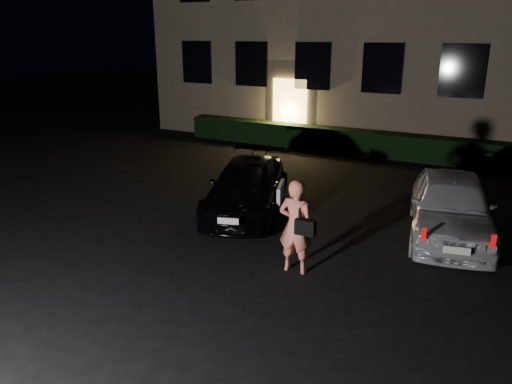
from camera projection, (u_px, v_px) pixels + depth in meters
The scene contains 5 objects.
ground at pixel (209, 275), 9.02m from camera, with size 80.00×80.00×0.00m, color black.
hedge at pixel (373, 144), 17.67m from camera, with size 15.00×0.70×0.85m, color black.
sedan at pixel (247, 187), 12.15m from camera, with size 2.95×4.47×1.20m.
hatch at pixel (451, 206), 10.55m from camera, with size 2.40×4.28×1.38m.
man at pixel (296, 226), 8.92m from camera, with size 0.74×0.47×1.75m.
Camera 1 is at (4.64, -6.73, 4.19)m, focal length 35.00 mm.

